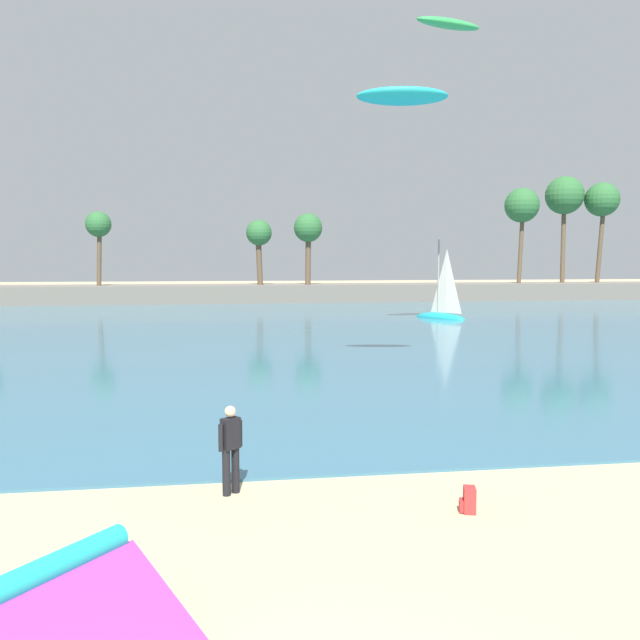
% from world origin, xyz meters
% --- Properties ---
extents(sea, '(220.00, 95.16, 0.06)m').
position_xyz_m(sea, '(0.00, 55.76, 0.03)').
color(sea, '#386B84').
rests_on(sea, ground).
extents(palm_headland, '(98.47, 6.59, 13.33)m').
position_xyz_m(palm_headland, '(3.06, 63.44, 2.90)').
color(palm_headland, slate).
rests_on(palm_headland, ground).
extents(person_at_waterline, '(0.44, 0.38, 1.67)m').
position_xyz_m(person_at_waterline, '(-0.27, 7.53, 0.89)').
color(person_at_waterline, black).
rests_on(person_at_waterline, ground).
extents(backpack_near_kite, '(0.33, 0.34, 0.44)m').
position_xyz_m(backpack_near_kite, '(3.77, 6.00, 0.21)').
color(backpack_near_kite, red).
rests_on(backpack_near_kite, ground).
extents(sailboat_near_shore, '(3.47, 4.30, 6.25)m').
position_xyz_m(sailboat_near_shore, '(15.57, 42.23, 0.62)').
color(sailboat_near_shore, teal).
rests_on(sailboat_near_shore, sea).
extents(kite_aloft_low_near_shore, '(3.51, 1.75, 0.77)m').
position_xyz_m(kite_aloft_low_near_shore, '(6.27, 19.67, 10.26)').
color(kite_aloft_low_near_shore, '#1EADB2').
extents(kite_aloft_drifting_left, '(4.30, 2.48, 0.88)m').
position_xyz_m(kite_aloft_drifting_left, '(12.40, 32.54, 17.38)').
color(kite_aloft_drifting_left, green).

